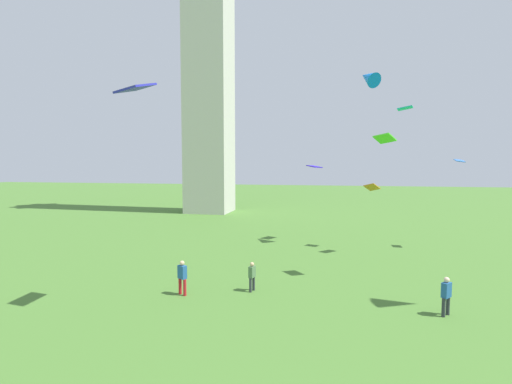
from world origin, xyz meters
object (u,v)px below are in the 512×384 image
Objects in this scene: kite_flying_4 at (136,88)px; person_2 at (446,294)px; monument_obelisk at (208,20)px; kite_flying_5 at (372,187)px; kite_flying_1 at (368,78)px; person_1 at (182,276)px; person_0 at (252,275)px; kite_flying_2 at (405,108)px; kite_flying_0 at (385,138)px; kite_flying_7 at (314,167)px; kite_flying_6 at (460,161)px.

person_2 is at bearing 104.56° from kite_flying_4.
monument_obelisk is 36.62m from kite_flying_5.
kite_flying_4 is (8.48, -35.58, -16.50)m from monument_obelisk.
person_1 is at bearing 22.18° from kite_flying_1.
person_0 is 1.25× the size of kite_flying_2.
kite_flying_1 reaches higher than kite_flying_2.
person_2 is 1.40× the size of kite_flying_2.
kite_flying_7 is at bearing 158.99° from kite_flying_0.
kite_flying_6 reaches higher than person_0.
kite_flying_1 is at bearing -82.06° from kite_flying_7.
monument_obelisk is 47.50m from person_2.
monument_obelisk is at bearing -161.39° from kite_flying_4.
monument_obelisk is 29.05× the size of kite_flying_4.
person_1 is 0.98× the size of kite_flying_4.
kite_flying_2 reaches higher than person_0.
kite_flying_6 reaches higher than person_2.
kite_flying_6 is (4.71, 14.42, 6.05)m from person_2.
kite_flying_0 is at bearing 33.08° from kite_flying_5.
kite_flying_0 reaches higher than kite_flying_7.
kite_flying_6 is 11.42m from kite_flying_7.
kite_flying_5 is 7.72m from kite_flying_6.
person_0 is at bearing 30.21° from kite_flying_1.
kite_flying_5 is (19.96, -21.87, -21.56)m from monument_obelisk.
kite_flying_0 is at bearing 59.33° from kite_flying_1.
kite_flying_6 reaches higher than kite_flying_5.
person_1 is 1.81× the size of kite_flying_6.
monument_obelisk reaches higher than person_2.
kite_flying_6 is at bearing 149.00° from kite_flying_1.
person_0 is at bearing -67.90° from monument_obelisk.
person_2 is at bearing -150.34° from person_1.
kite_flying_1 is (6.83, 12.84, 12.83)m from person_0.
monument_obelisk is 33.95m from kite_flying_2.
person_0 is at bearing 135.10° from kite_flying_4.
person_1 is 17.65m from kite_flying_7.
person_1 is 12.59m from person_2.
monument_obelisk is 42.29× the size of kite_flying_2.
person_1 is 0.73× the size of kite_flying_1.
kite_flying_5 is (11.48, 13.71, -5.06)m from kite_flying_4.
monument_obelisk reaches higher than kite_flying_2.
kite_flying_4 reaches higher than person_2.
kite_flying_7 is at bearing -48.43° from monument_obelisk.
person_0 is at bearing -113.11° from kite_flying_2.
person_2 is 16.54m from kite_flying_4.
kite_flying_0 reaches higher than person_0.
monument_obelisk is 40.13m from kite_flying_4.
person_2 is 1.34× the size of kite_flying_0.
person_1 is 1.37× the size of kite_flying_0.
kite_flying_1 is (10.26, 14.10, 12.70)m from person_1.
person_0 is 9.28m from person_2.
kite_flying_0 is 1.32× the size of kite_flying_6.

